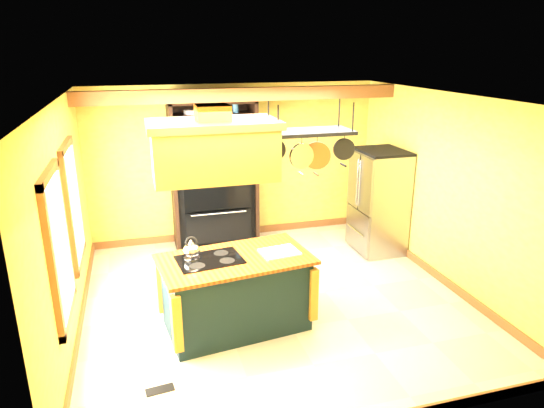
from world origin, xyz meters
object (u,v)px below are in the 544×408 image
pot_rack (310,140)px  refrigerator (378,204)px  range_hood (214,148)px  kitchen_island (236,292)px  hutch (214,191)px

pot_rack → refrigerator: size_ratio=0.61×
range_hood → refrigerator: range_hood is taller
range_hood → refrigerator: size_ratio=0.83×
pot_rack → refrigerator: pot_rack is taller
kitchen_island → hutch: hutch is taller
range_hood → kitchen_island: bearing=0.2°
range_hood → hutch: range_hood is taller
hutch → refrigerator: bearing=-22.2°
pot_rack → range_hood: bearing=-179.9°
refrigerator → hutch: 2.75m
range_hood → pot_rack: 1.10m
kitchen_island → pot_rack: (0.91, 0.00, 1.80)m
refrigerator → hutch: (-2.55, 1.04, 0.13)m
hutch → pot_rack: bearing=-75.7°
range_hood → hutch: bearing=81.4°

